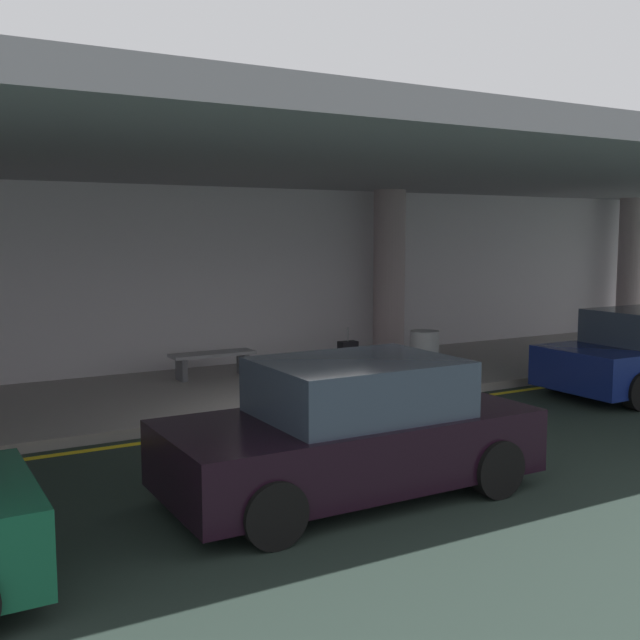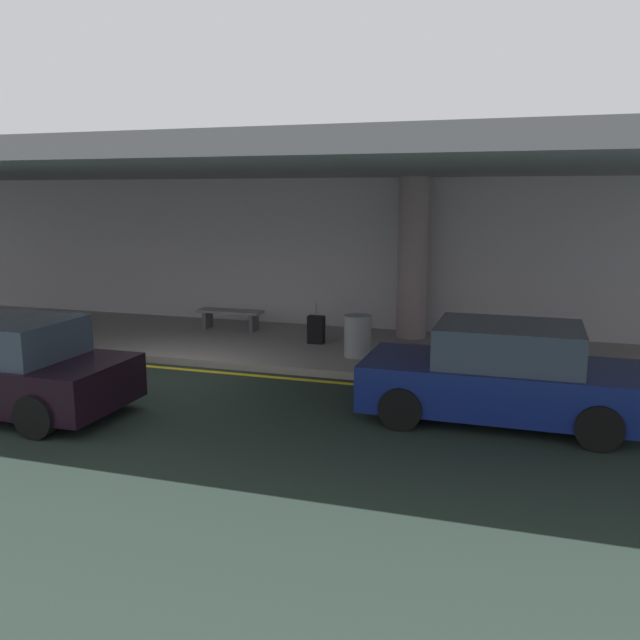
# 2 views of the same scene
# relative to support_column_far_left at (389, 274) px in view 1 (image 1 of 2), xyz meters

# --- Properties ---
(ground_plane) EXTENTS (60.00, 60.00, 0.00)m
(ground_plane) POSITION_rel_support_column_far_left_xyz_m (-4.00, -4.48, -1.97)
(ground_plane) COLOR #1F2B25
(sidewalk) EXTENTS (26.00, 4.20, 0.15)m
(sidewalk) POSITION_rel_support_column_far_left_xyz_m (-4.00, -1.38, -1.90)
(sidewalk) COLOR gray
(sidewalk) RESTS_ON ground
(lane_stripe_yellow) EXTENTS (26.00, 0.14, 0.01)m
(lane_stripe_yellow) POSITION_rel_support_column_far_left_xyz_m (-4.00, -3.74, -1.97)
(lane_stripe_yellow) COLOR yellow
(lane_stripe_yellow) RESTS_ON ground
(support_column_far_left) EXTENTS (0.70, 0.70, 3.65)m
(support_column_far_left) POSITION_rel_support_column_far_left_xyz_m (0.00, 0.00, 0.00)
(support_column_far_left) COLOR gray
(support_column_far_left) RESTS_ON sidewalk
(support_column_left_mid) EXTENTS (0.70, 0.70, 3.65)m
(support_column_left_mid) POSITION_rel_support_column_far_left_xyz_m (8.00, 0.00, 0.00)
(support_column_left_mid) COLOR gray
(support_column_left_mid) RESTS_ON sidewalk
(ceiling_overhang) EXTENTS (28.00, 13.20, 0.30)m
(ceiling_overhang) POSITION_rel_support_column_far_left_xyz_m (-4.00, -1.88, 1.97)
(ceiling_overhang) COLOR gray
(ceiling_overhang) RESTS_ON support_column_far_left
(terminal_back_wall) EXTENTS (26.00, 0.30, 3.80)m
(terminal_back_wall) POSITION_rel_support_column_far_left_xyz_m (-4.00, 0.87, -0.07)
(terminal_back_wall) COLOR #B5AEB5
(terminal_back_wall) RESTS_ON ground
(car_black) EXTENTS (4.10, 1.92, 1.50)m
(car_black) POSITION_rel_support_column_far_left_xyz_m (-5.29, -6.90, -1.26)
(car_black) COLOR black
(car_black) RESTS_ON ground
(suitcase_upright_secondary) EXTENTS (0.36, 0.22, 0.90)m
(suitcase_upright_secondary) POSITION_rel_support_column_far_left_xyz_m (-1.89, -1.33, -1.51)
(suitcase_upright_secondary) COLOR black
(suitcase_upright_secondary) RESTS_ON sidewalk
(bench_metal) EXTENTS (1.60, 0.50, 0.48)m
(bench_metal) POSITION_rel_support_column_far_left_xyz_m (-4.36, -0.49, -1.47)
(bench_metal) COLOR slate
(bench_metal) RESTS_ON sidewalk
(trash_bin_steel) EXTENTS (0.56, 0.56, 0.85)m
(trash_bin_steel) POSITION_rel_support_column_far_left_xyz_m (-0.71, -2.22, -1.40)
(trash_bin_steel) COLOR gray
(trash_bin_steel) RESTS_ON sidewalk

